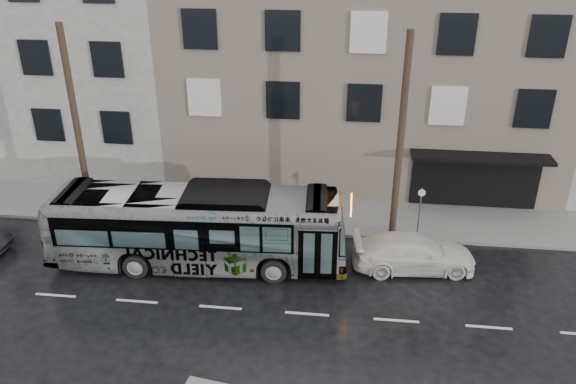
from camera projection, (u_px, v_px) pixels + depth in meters
The scene contains 8 objects.
ground at pixel (234, 270), 22.89m from camera, with size 120.00×120.00×0.00m, color black.
sidewalk at pixel (254, 212), 27.23m from camera, with size 90.00×3.60×0.15m, color gray.
building_taupe at pixel (364, 66), 31.30m from camera, with size 20.00×12.00×11.00m, color #7C6A5F.
utility_pole_front at pixel (400, 141), 23.12m from camera, with size 0.30×0.30×9.00m, color #412F20.
utility_pole_rear at pixel (77, 128), 24.59m from camera, with size 0.30×0.30×9.00m, color #412F20.
sign_post at pixel (419, 213), 24.45m from camera, with size 0.06×0.06×2.40m, color slate.
bus at pixel (198, 227), 22.67m from camera, with size 2.81×12.01×3.34m, color #B2B2B2.
white_sedan at pixel (414, 253), 22.72m from camera, with size 2.01×4.95×1.44m, color white.
Camera 1 is at (4.42, -18.81, 12.86)m, focal length 35.00 mm.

